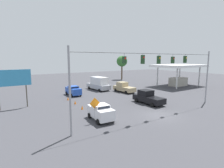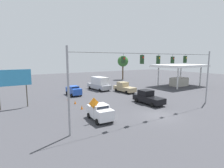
{
  "view_description": "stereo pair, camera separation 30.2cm",
  "coord_description": "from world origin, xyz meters",
  "px_view_note": "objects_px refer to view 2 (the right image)",
  "views": [
    {
      "loc": [
        16.73,
        14.49,
        7.16
      ],
      "look_at": [
        1.03,
        -9.48,
        2.97
      ],
      "focal_mm": 28.0,
      "sensor_mm": 36.0,
      "label": 1
    },
    {
      "loc": [
        16.48,
        14.66,
        7.16
      ],
      "look_at": [
        1.03,
        -9.48,
        2.97
      ],
      "focal_mm": 28.0,
      "sensor_mm": 36.0,
      "label": 2
    }
  ],
  "objects_px": {
    "traffic_cone_nearest": "(94,113)",
    "sedan_blue_withflow_far": "(74,90)",
    "traffic_cone_third": "(75,102)",
    "roadside_billboard": "(12,80)",
    "sedan_white_parked_shoulder": "(100,112)",
    "work_zone_sign": "(94,105)",
    "tree_horizon_left": "(123,61)",
    "overhead_signal_span": "(158,72)",
    "traffic_cone_second": "(82,107)",
    "traffic_cone_fourth": "(68,98)",
    "pickup_truck_tan_oncoming_far": "(124,88)",
    "gas_station": "(180,70)",
    "pickup_truck_black_crossing_near": "(148,98)",
    "box_truck_silver_oncoming_deep": "(99,84)"
  },
  "relations": [
    {
      "from": "pickup_truck_tan_oncoming_far",
      "to": "overhead_signal_span",
      "type": "bearing_deg",
      "value": 68.92
    },
    {
      "from": "pickup_truck_black_crossing_near",
      "to": "traffic_cone_second",
      "type": "bearing_deg",
      "value": -14.77
    },
    {
      "from": "traffic_cone_second",
      "to": "roadside_billboard",
      "type": "bearing_deg",
      "value": -35.86
    },
    {
      "from": "sedan_white_parked_shoulder",
      "to": "traffic_cone_third",
      "type": "xyz_separation_m",
      "value": [
        -0.16,
        -8.5,
        -0.68
      ]
    },
    {
      "from": "sedan_white_parked_shoulder",
      "to": "traffic_cone_fourth",
      "type": "xyz_separation_m",
      "value": [
        -0.11,
        -11.72,
        -0.68
      ]
    },
    {
      "from": "sedan_white_parked_shoulder",
      "to": "work_zone_sign",
      "type": "distance_m",
      "value": 1.39
    },
    {
      "from": "sedan_white_parked_shoulder",
      "to": "traffic_cone_fourth",
      "type": "distance_m",
      "value": 11.74
    },
    {
      "from": "sedan_white_parked_shoulder",
      "to": "traffic_cone_fourth",
      "type": "relative_size",
      "value": 6.7
    },
    {
      "from": "tree_horizon_left",
      "to": "work_zone_sign",
      "type": "bearing_deg",
      "value": 49.38
    },
    {
      "from": "traffic_cone_fourth",
      "to": "pickup_truck_black_crossing_near",
      "type": "bearing_deg",
      "value": 137.35
    },
    {
      "from": "sedan_white_parked_shoulder",
      "to": "work_zone_sign",
      "type": "height_order",
      "value": "work_zone_sign"
    },
    {
      "from": "pickup_truck_black_crossing_near",
      "to": "traffic_cone_fourth",
      "type": "distance_m",
      "value": 13.61
    },
    {
      "from": "sedan_blue_withflow_far",
      "to": "tree_horizon_left",
      "type": "xyz_separation_m",
      "value": [
        -23.69,
        -16.11,
        5.21
      ]
    },
    {
      "from": "pickup_truck_tan_oncoming_far",
      "to": "tree_horizon_left",
      "type": "relative_size",
      "value": 0.68
    },
    {
      "from": "traffic_cone_second",
      "to": "traffic_cone_fourth",
      "type": "height_order",
      "value": "same"
    },
    {
      "from": "overhead_signal_span",
      "to": "sedan_white_parked_shoulder",
      "type": "height_order",
      "value": "overhead_signal_span"
    },
    {
      "from": "pickup_truck_tan_oncoming_far",
      "to": "traffic_cone_second",
      "type": "relative_size",
      "value": 9.39
    },
    {
      "from": "pickup_truck_tan_oncoming_far",
      "to": "tree_horizon_left",
      "type": "height_order",
      "value": "tree_horizon_left"
    },
    {
      "from": "pickup_truck_black_crossing_near",
      "to": "tree_horizon_left",
      "type": "bearing_deg",
      "value": -119.11
    },
    {
      "from": "traffic_cone_nearest",
      "to": "traffic_cone_second",
      "type": "distance_m",
      "value": 3.39
    },
    {
      "from": "roadside_billboard",
      "to": "pickup_truck_tan_oncoming_far",
      "type": "bearing_deg",
      "value": -176.24
    },
    {
      "from": "work_zone_sign",
      "to": "pickup_truck_tan_oncoming_far",
      "type": "bearing_deg",
      "value": -137.1
    },
    {
      "from": "work_zone_sign",
      "to": "pickup_truck_black_crossing_near",
      "type": "bearing_deg",
      "value": -165.79
    },
    {
      "from": "box_truck_silver_oncoming_deep",
      "to": "traffic_cone_fourth",
      "type": "distance_m",
      "value": 11.13
    },
    {
      "from": "traffic_cone_fourth",
      "to": "traffic_cone_nearest",
      "type": "bearing_deg",
      "value": 89.99
    },
    {
      "from": "tree_horizon_left",
      "to": "gas_station",
      "type": "bearing_deg",
      "value": 101.17
    },
    {
      "from": "overhead_signal_span",
      "to": "roadside_billboard",
      "type": "relative_size",
      "value": 4.12
    },
    {
      "from": "overhead_signal_span",
      "to": "pickup_truck_tan_oncoming_far",
      "type": "height_order",
      "value": "overhead_signal_span"
    },
    {
      "from": "sedan_blue_withflow_far",
      "to": "traffic_cone_fourth",
      "type": "height_order",
      "value": "sedan_blue_withflow_far"
    },
    {
      "from": "overhead_signal_span",
      "to": "gas_station",
      "type": "bearing_deg",
      "value": -149.21
    },
    {
      "from": "box_truck_silver_oncoming_deep",
      "to": "gas_station",
      "type": "xyz_separation_m",
      "value": [
        -20.5,
        6.22,
        2.61
      ]
    },
    {
      "from": "pickup_truck_black_crossing_near",
      "to": "traffic_cone_fourth",
      "type": "relative_size",
      "value": 9.28
    },
    {
      "from": "box_truck_silver_oncoming_deep",
      "to": "pickup_truck_tan_oncoming_far",
      "type": "relative_size",
      "value": 1.22
    },
    {
      "from": "pickup_truck_black_crossing_near",
      "to": "traffic_cone_third",
      "type": "xyz_separation_m",
      "value": [
        9.95,
        -5.99,
        -0.68
      ]
    },
    {
      "from": "pickup_truck_black_crossing_near",
      "to": "work_zone_sign",
      "type": "bearing_deg",
      "value": 14.21
    },
    {
      "from": "traffic_cone_fourth",
      "to": "tree_horizon_left",
      "type": "relative_size",
      "value": 0.07
    },
    {
      "from": "traffic_cone_nearest",
      "to": "sedan_blue_withflow_far",
      "type": "bearing_deg",
      "value": -99.73
    },
    {
      "from": "traffic_cone_third",
      "to": "roadside_billboard",
      "type": "distance_m",
      "value": 9.49
    },
    {
      "from": "traffic_cone_nearest",
      "to": "traffic_cone_fourth",
      "type": "distance_m",
      "value": 9.9
    },
    {
      "from": "roadside_billboard",
      "to": "tree_horizon_left",
      "type": "xyz_separation_m",
      "value": [
        -34.21,
        -20.16,
        2.03
      ]
    },
    {
      "from": "traffic_cone_nearest",
      "to": "gas_station",
      "type": "bearing_deg",
      "value": -162.18
    },
    {
      "from": "gas_station",
      "to": "sedan_white_parked_shoulder",
      "type": "bearing_deg",
      "value": 20.85
    },
    {
      "from": "box_truck_silver_oncoming_deep",
      "to": "gas_station",
      "type": "height_order",
      "value": "gas_station"
    },
    {
      "from": "traffic_cone_fourth",
      "to": "roadside_billboard",
      "type": "bearing_deg",
      "value": 4.87
    },
    {
      "from": "traffic_cone_nearest",
      "to": "tree_horizon_left",
      "type": "relative_size",
      "value": 0.07
    },
    {
      "from": "box_truck_silver_oncoming_deep",
      "to": "traffic_cone_third",
      "type": "distance_m",
      "value": 13.09
    },
    {
      "from": "pickup_truck_tan_oncoming_far",
      "to": "traffic_cone_fourth",
      "type": "relative_size",
      "value": 9.39
    },
    {
      "from": "overhead_signal_span",
      "to": "traffic_cone_nearest",
      "type": "relative_size",
      "value": 39.25
    },
    {
      "from": "traffic_cone_nearest",
      "to": "traffic_cone_fourth",
      "type": "relative_size",
      "value": 1.0
    },
    {
      "from": "overhead_signal_span",
      "to": "gas_station",
      "type": "relative_size",
      "value": 1.72
    }
  ]
}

